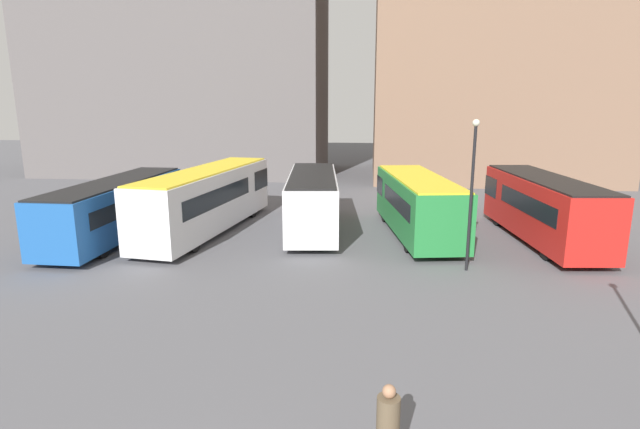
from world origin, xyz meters
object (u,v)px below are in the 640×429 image
at_px(lamp_post_0, 472,184).
at_px(bus_3, 417,203).
at_px(bus_1, 208,198).
at_px(bus_4, 542,206).
at_px(bus_2, 313,199).
at_px(bus_0, 117,206).
at_px(traveler, 388,419).

bearing_deg(lamp_post_0, bus_3, 105.79).
height_order(bus_1, bus_4, bus_1).
bearing_deg(bus_2, bus_1, 93.41).
distance_m(bus_0, bus_1, 4.52).
bearing_deg(bus_2, bus_4, -100.99).
xyz_separation_m(bus_1, traveler, (8.90, -16.91, -0.79)).
xyz_separation_m(bus_3, lamp_post_0, (1.55, -5.50, 1.90)).
bearing_deg(bus_3, bus_4, -103.27).
distance_m(bus_4, lamp_post_0, 6.96).
distance_m(bus_2, bus_3, 5.51).
relative_size(bus_4, traveler, 5.98).
bearing_deg(bus_2, bus_3, -101.79).
xyz_separation_m(bus_2, lamp_post_0, (7.04, -6.09, 1.91)).
bearing_deg(traveler, bus_4, -33.65).
xyz_separation_m(bus_0, bus_2, (9.67, 2.49, 0.07)).
height_order(bus_3, bus_4, bus_4).
xyz_separation_m(bus_1, lamp_post_0, (12.49, -5.23, 1.76)).
distance_m(bus_0, traveler, 20.14).
xyz_separation_m(bus_2, bus_3, (5.48, -0.59, 0.01)).
height_order(traveler, lamp_post_0, lamp_post_0).
height_order(bus_4, traveler, bus_4).
height_order(bus_1, bus_3, bus_1).
height_order(bus_2, bus_3, bus_3).
xyz_separation_m(bus_4, traveler, (-8.06, -16.69, -0.71)).
distance_m(bus_3, traveler, 17.31).
distance_m(bus_2, traveler, 18.11).
height_order(bus_1, bus_2, bus_1).
distance_m(bus_2, lamp_post_0, 9.50).
xyz_separation_m(bus_2, traveler, (3.44, -17.77, -0.63)).
bearing_deg(bus_4, bus_1, 83.73).
bearing_deg(lamp_post_0, bus_2, 139.11).
height_order(bus_3, lamp_post_0, lamp_post_0).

